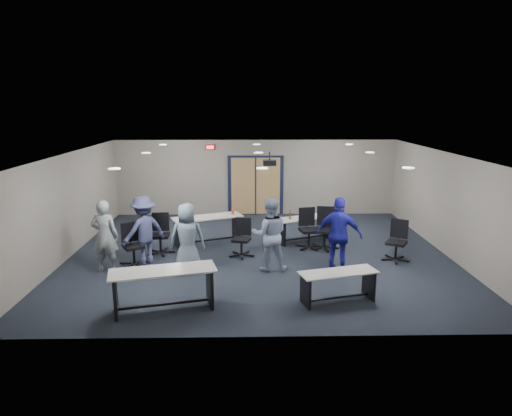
{
  "coord_description": "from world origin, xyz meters",
  "views": [
    {
      "loc": [
        -0.31,
        -11.72,
        3.96
      ],
      "look_at": [
        -0.08,
        -0.3,
        1.33
      ],
      "focal_mm": 32.0,
      "sensor_mm": 36.0,
      "label": 1
    }
  ],
  "objects_px": {
    "chair_back_b": "(241,238)",
    "person_navy": "(339,235)",
    "table_front_left": "(163,283)",
    "person_plaid": "(187,238)",
    "table_back_right": "(304,225)",
    "chair_loose_left": "(133,245)",
    "chair_back_d": "(325,229)",
    "chair_loose_right": "(397,241)",
    "table_front_right": "(338,281)",
    "person_lightblue": "(270,234)",
    "person_back": "(144,230)",
    "chair_back_c": "(309,229)",
    "person_gray": "(105,236)",
    "table_back_left": "(208,225)",
    "chair_back_a": "(160,234)"
  },
  "relations": [
    {
      "from": "table_front_right",
      "to": "chair_loose_right",
      "type": "relative_size",
      "value": 1.59
    },
    {
      "from": "chair_back_c",
      "to": "chair_loose_right",
      "type": "bearing_deg",
      "value": -39.97
    },
    {
      "from": "chair_back_b",
      "to": "chair_loose_left",
      "type": "bearing_deg",
      "value": -152.58
    },
    {
      "from": "chair_back_c",
      "to": "person_plaid",
      "type": "distance_m",
      "value": 3.64
    },
    {
      "from": "table_back_right",
      "to": "chair_loose_left",
      "type": "height_order",
      "value": "chair_loose_left"
    },
    {
      "from": "chair_back_c",
      "to": "person_back",
      "type": "height_order",
      "value": "person_back"
    },
    {
      "from": "chair_loose_left",
      "to": "chair_loose_right",
      "type": "bearing_deg",
      "value": -29.21
    },
    {
      "from": "table_front_left",
      "to": "person_gray",
      "type": "bearing_deg",
      "value": 115.39
    },
    {
      "from": "table_back_left",
      "to": "person_navy",
      "type": "bearing_deg",
      "value": -57.03
    },
    {
      "from": "person_navy",
      "to": "person_back",
      "type": "distance_m",
      "value": 4.8
    },
    {
      "from": "person_back",
      "to": "chair_back_a",
      "type": "bearing_deg",
      "value": -147.89
    },
    {
      "from": "person_gray",
      "to": "person_back",
      "type": "relative_size",
      "value": 1.01
    },
    {
      "from": "table_front_left",
      "to": "chair_loose_right",
      "type": "distance_m",
      "value": 6.11
    },
    {
      "from": "table_front_right",
      "to": "person_lightblue",
      "type": "bearing_deg",
      "value": 109.8
    },
    {
      "from": "chair_back_b",
      "to": "person_back",
      "type": "relative_size",
      "value": 0.58
    },
    {
      "from": "person_navy",
      "to": "person_lightblue",
      "type": "bearing_deg",
      "value": 14.21
    },
    {
      "from": "table_front_right",
      "to": "table_back_left",
      "type": "bearing_deg",
      "value": 111.32
    },
    {
      "from": "chair_back_b",
      "to": "person_gray",
      "type": "xyz_separation_m",
      "value": [
        -3.23,
        -1.04,
        0.38
      ]
    },
    {
      "from": "chair_back_a",
      "to": "person_back",
      "type": "height_order",
      "value": "person_back"
    },
    {
      "from": "table_front_right",
      "to": "chair_back_b",
      "type": "relative_size",
      "value": 1.67
    },
    {
      "from": "table_back_left",
      "to": "chair_back_b",
      "type": "bearing_deg",
      "value": -71.45
    },
    {
      "from": "table_front_left",
      "to": "table_front_right",
      "type": "height_order",
      "value": "table_front_left"
    },
    {
      "from": "table_front_left",
      "to": "person_plaid",
      "type": "height_order",
      "value": "person_plaid"
    },
    {
      "from": "chair_loose_left",
      "to": "chair_back_d",
      "type": "bearing_deg",
      "value": -17.16
    },
    {
      "from": "chair_back_c",
      "to": "chair_loose_left",
      "type": "height_order",
      "value": "chair_back_c"
    },
    {
      "from": "table_front_right",
      "to": "chair_back_d",
      "type": "distance_m",
      "value": 3.49
    },
    {
      "from": "table_back_left",
      "to": "table_front_right",
      "type": "bearing_deg",
      "value": -75.74
    },
    {
      "from": "person_lightblue",
      "to": "person_back",
      "type": "bearing_deg",
      "value": -9.87
    },
    {
      "from": "table_back_right",
      "to": "chair_back_a",
      "type": "xyz_separation_m",
      "value": [
        -4.01,
        -1.06,
        0.05
      ]
    },
    {
      "from": "chair_back_d",
      "to": "chair_loose_left",
      "type": "relative_size",
      "value": 1.1
    },
    {
      "from": "chair_loose_right",
      "to": "person_plaid",
      "type": "relative_size",
      "value": 0.62
    },
    {
      "from": "table_back_right",
      "to": "chair_back_d",
      "type": "bearing_deg",
      "value": -80.39
    },
    {
      "from": "person_plaid",
      "to": "person_navy",
      "type": "bearing_deg",
      "value": 174.82
    },
    {
      "from": "table_front_left",
      "to": "table_back_left",
      "type": "height_order",
      "value": "table_back_left"
    },
    {
      "from": "table_back_right",
      "to": "person_back",
      "type": "bearing_deg",
      "value": -179.61
    },
    {
      "from": "table_front_right",
      "to": "table_back_left",
      "type": "height_order",
      "value": "table_back_left"
    },
    {
      "from": "chair_back_b",
      "to": "person_navy",
      "type": "bearing_deg",
      "value": -12.1
    },
    {
      "from": "person_plaid",
      "to": "table_back_left",
      "type": "bearing_deg",
      "value": -102.11
    },
    {
      "from": "table_front_left",
      "to": "person_plaid",
      "type": "distance_m",
      "value": 2.06
    },
    {
      "from": "table_front_right",
      "to": "person_lightblue",
      "type": "height_order",
      "value": "person_lightblue"
    },
    {
      "from": "person_gray",
      "to": "person_lightblue",
      "type": "bearing_deg",
      "value": -174.96
    },
    {
      "from": "chair_loose_right",
      "to": "person_gray",
      "type": "distance_m",
      "value": 7.24
    },
    {
      "from": "chair_back_a",
      "to": "person_navy",
      "type": "height_order",
      "value": "person_navy"
    },
    {
      "from": "chair_loose_left",
      "to": "table_front_right",
      "type": "bearing_deg",
      "value": -56.64
    },
    {
      "from": "person_lightblue",
      "to": "person_back",
      "type": "xyz_separation_m",
      "value": [
        -3.12,
        0.51,
        -0.03
      ]
    },
    {
      "from": "chair_back_c",
      "to": "chair_back_d",
      "type": "bearing_deg",
      "value": -22.16
    },
    {
      "from": "table_front_right",
      "to": "chair_loose_right",
      "type": "distance_m",
      "value": 3.15
    },
    {
      "from": "table_back_right",
      "to": "person_back",
      "type": "relative_size",
      "value": 1.06
    },
    {
      "from": "chair_loose_right",
      "to": "person_navy",
      "type": "relative_size",
      "value": 0.57
    },
    {
      "from": "table_front_left",
      "to": "chair_loose_left",
      "type": "relative_size",
      "value": 2.03
    }
  ]
}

